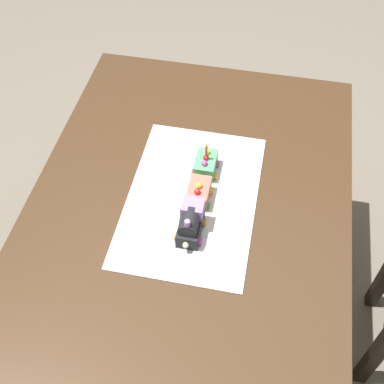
% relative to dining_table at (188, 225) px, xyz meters
% --- Properties ---
extents(ground_plane, '(8.00, 8.00, 0.00)m').
position_rel_dining_table_xyz_m(ground_plane, '(0.00, 0.00, -0.63)').
color(ground_plane, gray).
extents(dining_table, '(1.40, 1.00, 0.74)m').
position_rel_dining_table_xyz_m(dining_table, '(0.00, 0.00, 0.00)').
color(dining_table, '#4C331E').
rests_on(dining_table, ground).
extents(cake_board, '(0.60, 0.40, 0.00)m').
position_rel_dining_table_xyz_m(cake_board, '(0.03, -0.01, 0.11)').
color(cake_board, silver).
rests_on(cake_board, dining_table).
extents(cake_locomotive, '(0.14, 0.08, 0.12)m').
position_rel_dining_table_xyz_m(cake_locomotive, '(-0.10, -0.03, 0.16)').
color(cake_locomotive, '#232328').
rests_on(cake_locomotive, cake_board).
extents(cake_car_hopper_coral, '(0.10, 0.08, 0.07)m').
position_rel_dining_table_xyz_m(cake_car_hopper_coral, '(0.03, -0.03, 0.14)').
color(cake_car_hopper_coral, '#F27260').
rests_on(cake_car_hopper_coral, cake_board).
extents(cake_car_gondola_mint_green, '(0.10, 0.08, 0.07)m').
position_rel_dining_table_xyz_m(cake_car_gondola_mint_green, '(0.15, -0.03, 0.14)').
color(cake_car_gondola_mint_green, '#59CC7A').
rests_on(cake_car_gondola_mint_green, cake_board).
extents(birthday_candle, '(0.01, 0.01, 0.05)m').
position_rel_dining_table_xyz_m(birthday_candle, '(0.15, -0.03, 0.21)').
color(birthday_candle, '#F24C59').
rests_on(birthday_candle, cake_car_gondola_mint_green).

